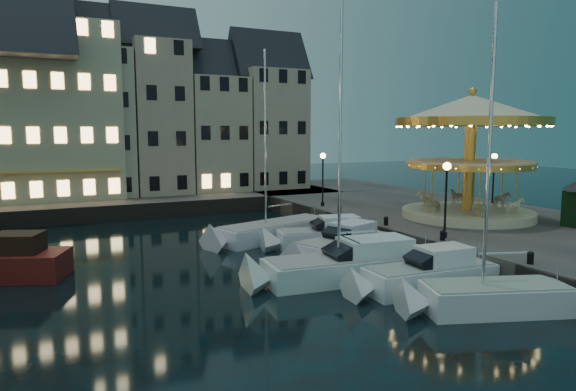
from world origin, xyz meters
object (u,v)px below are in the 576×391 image
bollard_a (530,257)px  bollard_d (340,209)px  streetlamp_b (446,189)px  motorboat_d (339,247)px  bollard_b (443,235)px  motorboat_c (348,266)px  motorboat_a (482,299)px  streetlamp_d (494,172)px  bollard_c (386,220)px  motorboat_e (321,238)px  motorboat_f (269,232)px  streetlamp_c (323,172)px  motorboat_b (422,277)px  carousel (471,133)px

bollard_a → bollard_d: size_ratio=1.00×
streetlamp_b → motorboat_d: bearing=149.5°
bollard_b → motorboat_c: size_ratio=0.04×
motorboat_a → motorboat_d: size_ratio=1.53×
streetlamp_d → motorboat_a: motorboat_a is taller
bollard_c → motorboat_e: (-3.96, 1.21, -0.96)m
streetlamp_d → bollard_a: bearing=-132.5°
streetlamp_b → motorboat_f: bearing=125.5°
bollard_c → bollard_d: bearing=90.0°
motorboat_d → bollard_d: bearing=58.3°
streetlamp_d → motorboat_e: streetlamp_d is taller
bollard_c → motorboat_d: size_ratio=0.08×
bollard_b → motorboat_a: size_ratio=0.05×
streetlamp_c → bollard_a: streetlamp_c is taller
motorboat_c → motorboat_f: bearing=88.7°
bollard_d → motorboat_c: 12.45m
streetlamp_b → bollard_d: size_ratio=7.32×
bollard_b → motorboat_c: (-6.17, -0.28, -0.92)m
bollard_b → motorboat_a: motorboat_a is taller
bollard_a → motorboat_b: size_ratio=0.08×
bollard_d → motorboat_f: 6.10m
motorboat_d → bollard_a: bearing=-63.9°
motorboat_e → motorboat_f: (-1.99, 3.47, -0.11)m
motorboat_a → motorboat_e: (-0.08, 12.68, 0.10)m
bollard_d → motorboat_c: bearing=-119.8°
streetlamp_d → motorboat_f: motorboat_f is taller
streetlamp_d → bollard_d: (-11.90, 3.00, -2.41)m
motorboat_d → motorboat_e: same height
bollard_d → motorboat_c: motorboat_c is taller
motorboat_b → motorboat_f: (-1.81, 12.95, -0.11)m
bollard_b → streetlamp_d: bearing=32.2°
bollard_b → motorboat_b: bearing=-141.7°
motorboat_a → bollard_a: bearing=14.0°
bollard_d → motorboat_f: bearing=-172.1°
streetlamp_d → motorboat_d: bearing=-165.9°
bollard_a → bollard_c: 10.50m
motorboat_c → bollard_a: bearing=-40.3°
motorboat_c → carousel: bearing=21.9°
streetlamp_b → bollard_b: (-0.60, -0.50, -2.41)m
motorboat_a → motorboat_b: (-0.26, 3.20, 0.10)m
bollard_d → bollard_a: bearing=-90.0°
bollard_a → motorboat_f: bearing=111.4°
streetlamp_b → streetlamp_d: 13.29m
motorboat_d → carousel: bearing=7.6°
streetlamp_b → bollard_d: streetlamp_b is taller
streetlamp_d → motorboat_f: size_ratio=0.33×
bollard_d → motorboat_a: size_ratio=0.05×
streetlamp_b → motorboat_c: (-6.77, -0.78, -3.34)m
streetlamp_d → motorboat_d: size_ratio=0.57×
bollard_a → bollard_b: size_ratio=1.00×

